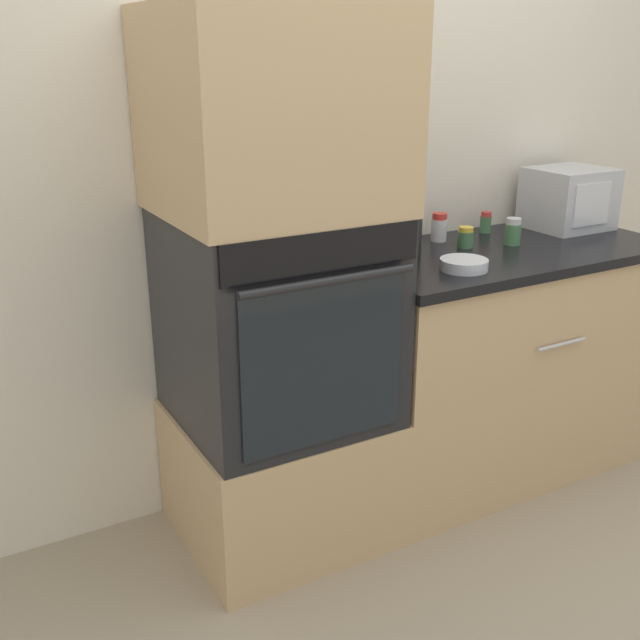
% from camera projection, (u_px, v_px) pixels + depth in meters
% --- Properties ---
extents(ground_plane, '(12.00, 12.00, 0.00)m').
position_uv_depth(ground_plane, '(408.00, 546.00, 2.51)').
color(ground_plane, gray).
extents(wall_back, '(8.00, 0.05, 2.50)m').
position_uv_depth(wall_back, '(316.00, 147.00, 2.60)').
color(wall_back, beige).
rests_on(wall_back, ground_plane).
extents(oven_cabinet_base, '(0.65, 0.60, 0.45)m').
position_uv_depth(oven_cabinet_base, '(280.00, 472.00, 2.53)').
color(oven_cabinet_base, tan).
rests_on(oven_cabinet_base, ground_plane).
extents(wall_oven, '(0.63, 0.64, 0.67)m').
position_uv_depth(wall_oven, '(277.00, 317.00, 2.34)').
color(wall_oven, black).
rests_on(wall_oven, oven_cabinet_base).
extents(oven_cabinet_upper, '(0.65, 0.60, 0.57)m').
position_uv_depth(oven_cabinet_upper, '(272.00, 112.00, 2.13)').
color(oven_cabinet_upper, tan).
rests_on(oven_cabinet_upper, wall_oven).
extents(counter_unit, '(1.24, 0.63, 0.89)m').
position_uv_depth(counter_unit, '(496.00, 359.00, 2.89)').
color(counter_unit, tan).
rests_on(counter_unit, ground_plane).
extents(microwave, '(0.30, 0.27, 0.24)m').
position_uv_depth(microwave, '(569.00, 198.00, 2.99)').
color(microwave, '#B2B5BA').
rests_on(microwave, counter_unit).
extents(knife_block, '(0.12, 0.15, 0.22)m').
position_uv_depth(knife_block, '(396.00, 230.00, 2.60)').
color(knife_block, black).
rests_on(knife_block, counter_unit).
extents(bowl, '(0.16, 0.16, 0.04)m').
position_uv_depth(bowl, '(464.00, 264.00, 2.45)').
color(bowl, silver).
rests_on(bowl, counter_unit).
extents(condiment_jar_near, '(0.06, 0.06, 0.10)m').
position_uv_depth(condiment_jar_near, '(513.00, 232.00, 2.76)').
color(condiment_jar_near, '#427047').
rests_on(condiment_jar_near, counter_unit).
extents(condiment_jar_mid, '(0.06, 0.06, 0.11)m').
position_uv_depth(condiment_jar_mid, '(439.00, 227.00, 2.81)').
color(condiment_jar_mid, silver).
rests_on(condiment_jar_mid, counter_unit).
extents(condiment_jar_far, '(0.06, 0.06, 0.08)m').
position_uv_depth(condiment_jar_far, '(465.00, 237.00, 2.72)').
color(condiment_jar_far, '#427047').
rests_on(condiment_jar_far, counter_unit).
extents(condiment_jar_back, '(0.04, 0.04, 0.08)m').
position_uv_depth(condiment_jar_back, '(486.00, 222.00, 2.94)').
color(condiment_jar_back, '#427047').
rests_on(condiment_jar_back, counter_unit).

